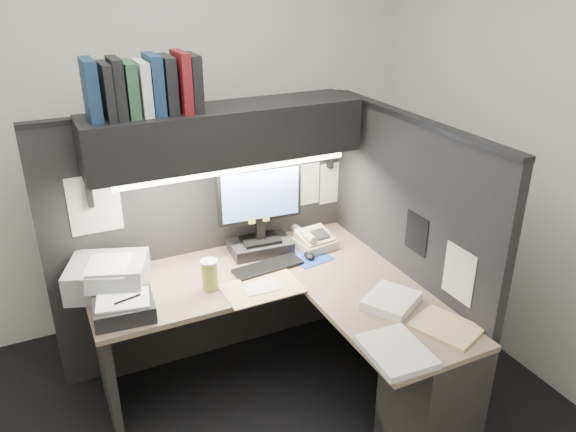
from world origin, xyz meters
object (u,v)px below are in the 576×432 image
object	(u,v)px
notebook_stack	(124,309)
printer	(108,276)
keyboard	(268,267)
monitor	(260,219)
coffee_cup	(210,276)
overhead_shelf	(225,133)
telephone	(314,240)
desk	(334,351)

from	to	relation	value
notebook_stack	printer	bearing A→B (deg)	94.53
keyboard	printer	size ratio (longest dim) A/B	1.02
monitor	printer	size ratio (longest dim) A/B	1.37
keyboard	coffee_cup	world-z (taller)	coffee_cup
overhead_shelf	printer	xyz separation A→B (m)	(-0.73, -0.07, -0.69)
overhead_shelf	telephone	size ratio (longest dim) A/B	6.64
overhead_shelf	monitor	world-z (taller)	overhead_shelf
notebook_stack	keyboard	bearing A→B (deg)	8.97
printer	notebook_stack	bearing A→B (deg)	-65.17
keyboard	notebook_stack	xyz separation A→B (m)	(-0.85, -0.13, 0.03)
keyboard	printer	bearing A→B (deg)	163.79
printer	notebook_stack	world-z (taller)	printer
keyboard	telephone	distance (m)	0.39
coffee_cup	printer	world-z (taller)	coffee_cup
desk	notebook_stack	xyz separation A→B (m)	(-1.01, 0.38, 0.33)
monitor	keyboard	bearing A→B (deg)	-97.69
monitor	keyboard	size ratio (longest dim) A/B	1.34
monitor	desk	bearing A→B (deg)	-77.09
coffee_cup	printer	size ratio (longest dim) A/B	0.40
overhead_shelf	notebook_stack	distance (m)	1.08
monitor	coffee_cup	distance (m)	0.52
desk	monitor	xyz separation A→B (m)	(-0.11, 0.73, 0.51)
keyboard	overhead_shelf	bearing A→B (deg)	115.84
desk	printer	bearing A→B (deg)	146.46
printer	telephone	bearing A→B (deg)	18.56
printer	notebook_stack	size ratio (longest dim) A/B	1.37
overhead_shelf	coffee_cup	bearing A→B (deg)	-127.29
monitor	notebook_stack	bearing A→B (deg)	-154.88
keyboard	printer	distance (m)	0.89
overhead_shelf	printer	world-z (taller)	overhead_shelf
telephone	printer	size ratio (longest dim) A/B	0.58
desk	coffee_cup	xyz separation A→B (m)	(-0.53, 0.45, 0.37)
coffee_cup	keyboard	bearing A→B (deg)	10.49
desk	coffee_cup	size ratio (longest dim) A/B	10.39
overhead_shelf	coffee_cup	distance (m)	0.79
notebook_stack	coffee_cup	bearing A→B (deg)	7.77
coffee_cup	overhead_shelf	bearing A→B (deg)	52.71
overhead_shelf	keyboard	bearing A→B (deg)	-58.77
overhead_shelf	coffee_cup	size ratio (longest dim) A/B	9.47
monitor	notebook_stack	distance (m)	0.97
overhead_shelf	printer	size ratio (longest dim) A/B	3.83
printer	desk	bearing A→B (deg)	-13.23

